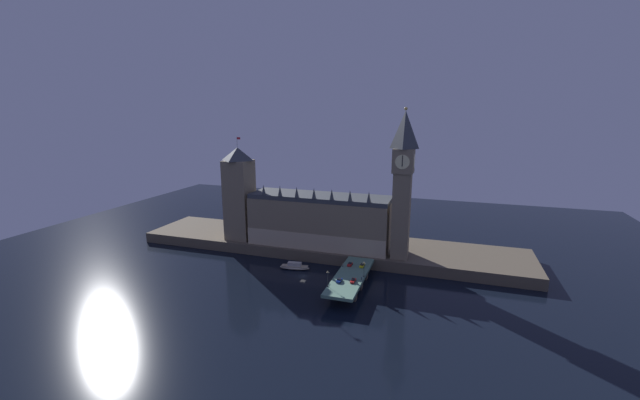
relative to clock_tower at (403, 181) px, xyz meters
The scene contains 15 objects.
ground_plane 67.81m from the clock_tower, 149.17° to the right, with size 400.00×400.00×0.00m, color black.
embankment 62.10m from the clock_tower, 162.91° to the left, with size 220.00×42.00×5.79m.
parliament_hall 52.15m from the clock_tower, behind, with size 77.54×23.59×34.04m.
clock_tower is the anchor object (origin of this frame).
victoria_tower 93.81m from the clock_tower, behind, with size 14.59×14.59×59.23m.
bridge 54.60m from the clock_tower, 120.46° to the right, with size 13.22×46.00×6.02m.
car_northbound_lead 48.37m from the clock_tower, 136.73° to the right, with size 2.00×3.89×1.49m.
car_northbound_trail 59.04m from the clock_tower, 118.18° to the right, with size 2.09×3.94×1.45m.
car_southbound_lead 56.04m from the clock_tower, 112.10° to the right, with size 1.97×4.54×1.30m.
car_southbound_trail 45.96m from the clock_tower, 128.28° to the right, with size 2.03×4.63×1.37m.
pedestrian_mid_walk 52.98m from the clock_tower, 109.81° to the right, with size 0.38×0.38×1.59m.
pedestrian_far_rail 50.62m from the clock_tower, 136.88° to the right, with size 0.38×0.38×1.75m.
street_lamp_near 62.38m from the clock_tower, 118.12° to the right, with size 1.34×0.60×7.04m.
street_lamp_mid 48.14m from the clock_tower, 111.10° to the right, with size 1.34×0.60×7.10m.
boat_upstream 69.49m from the clock_tower, 159.28° to the right, with size 15.82×6.31×3.74m.
Camera 1 is at (64.13, -167.09, 78.13)m, focal length 22.00 mm.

